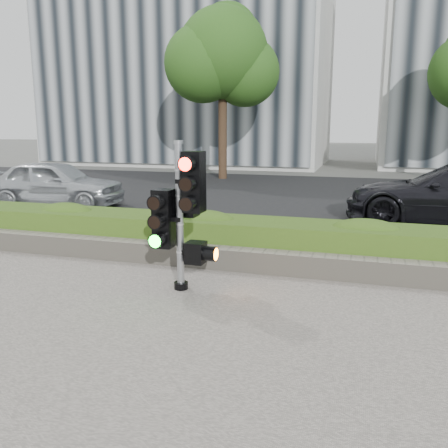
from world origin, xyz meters
name	(u,v)px	position (x,y,z in m)	size (l,w,h in m)	color
ground	(231,320)	(0.00, 0.00, 0.00)	(120.00, 120.00, 0.00)	#51514C
road	(317,198)	(0.00, 10.00, 0.01)	(60.00, 13.00, 0.02)	black
curb	(278,250)	(0.00, 3.15, 0.06)	(60.00, 0.25, 0.12)	gray
stone_wall	(264,261)	(0.00, 1.90, 0.20)	(12.00, 0.32, 0.34)	gray
hedge	(272,241)	(0.00, 2.55, 0.37)	(12.00, 1.00, 0.68)	olive
building_left	(192,36)	(-9.00, 23.00, 7.50)	(16.00, 9.00, 15.00)	#B7B7B2
tree_left	(223,57)	(-4.52, 14.56, 5.04)	(4.61, 4.03, 7.34)	black
traffic_signal	(182,209)	(-0.92, 0.82, 1.17)	(0.71, 0.52, 2.07)	black
car_silver	(55,183)	(-6.97, 6.27, 0.68)	(1.56, 3.87, 1.32)	silver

